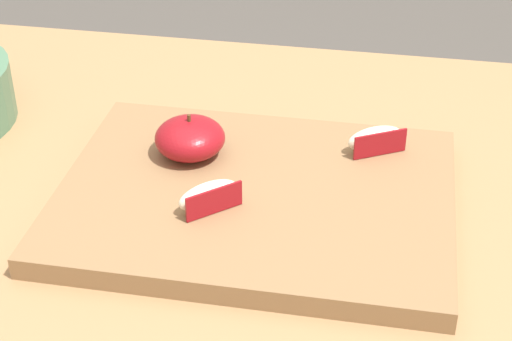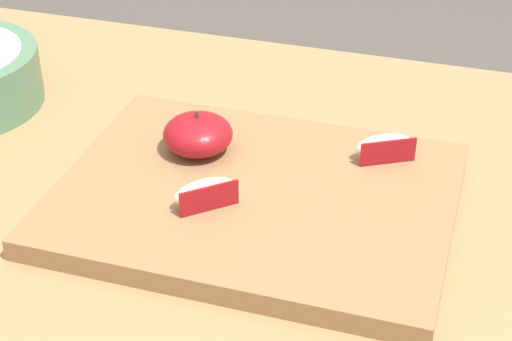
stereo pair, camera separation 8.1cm
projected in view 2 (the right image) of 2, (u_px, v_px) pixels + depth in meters
dining_table at (299, 299)px, 0.88m from camera, size 1.31×0.77×0.74m
cutting_board at (256, 197)px, 0.83m from camera, size 0.38×0.29×0.02m
apple_half_skin_up at (198, 134)px, 0.87m from camera, size 0.07×0.07×0.05m
apple_wedge_middle at (205, 193)px, 0.79m from camera, size 0.06×0.06×0.03m
apple_wedge_right at (385, 147)px, 0.86m from camera, size 0.06×0.05×0.03m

